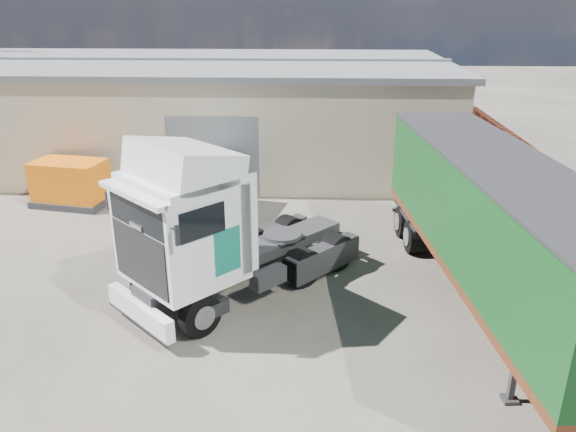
{
  "coord_description": "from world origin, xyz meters",
  "views": [
    {
      "loc": [
        2.27,
        -13.7,
        8.5
      ],
      "look_at": [
        1.56,
        3.0,
        1.87
      ],
      "focal_mm": 35.0,
      "sensor_mm": 36.0,
      "label": 1
    }
  ],
  "objects_px": {
    "tractor_unit": "(211,235)",
    "box_trailer": "(494,219)",
    "orange_skip": "(71,186)",
    "panel_van": "(194,197)"
  },
  "relations": [
    {
      "from": "tractor_unit",
      "to": "box_trailer",
      "type": "height_order",
      "value": "tractor_unit"
    },
    {
      "from": "box_trailer",
      "to": "tractor_unit",
      "type": "bearing_deg",
      "value": 176.09
    },
    {
      "from": "box_trailer",
      "to": "panel_van",
      "type": "relative_size",
      "value": 2.44
    },
    {
      "from": "tractor_unit",
      "to": "panel_van",
      "type": "relative_size",
      "value": 1.33
    },
    {
      "from": "tractor_unit",
      "to": "box_trailer",
      "type": "bearing_deg",
      "value": 44.59
    },
    {
      "from": "tractor_unit",
      "to": "orange_skip",
      "type": "relative_size",
      "value": 2.15
    },
    {
      "from": "tractor_unit",
      "to": "orange_skip",
      "type": "distance_m",
      "value": 10.92
    },
    {
      "from": "box_trailer",
      "to": "panel_van",
      "type": "distance_m",
      "value": 11.4
    },
    {
      "from": "tractor_unit",
      "to": "panel_van",
      "type": "xyz_separation_m",
      "value": [
        -1.76,
        5.97,
        -1.03
      ]
    },
    {
      "from": "tractor_unit",
      "to": "box_trailer",
      "type": "relative_size",
      "value": 0.55
    }
  ]
}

